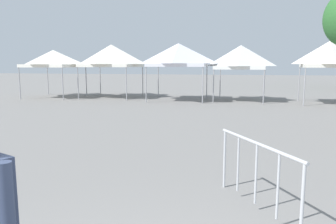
# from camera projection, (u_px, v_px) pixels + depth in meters

# --- Properties ---
(canopy_tent_left_of_center) EXTENTS (3.27, 3.27, 3.18)m
(canopy_tent_left_of_center) POSITION_uv_depth(u_px,v_px,m) (53.00, 59.00, 21.65)
(canopy_tent_left_of_center) COLOR #9E9EA3
(canopy_tent_left_of_center) RESTS_ON ground
(canopy_tent_center) EXTENTS (3.49, 3.49, 3.53)m
(canopy_tent_center) POSITION_uv_depth(u_px,v_px,m) (112.00, 56.00, 21.54)
(canopy_tent_center) COLOR #9E9EA3
(canopy_tent_center) RESTS_ON ground
(canopy_tent_right_of_center) EXTENTS (3.56, 3.56, 3.49)m
(canopy_tent_right_of_center) POSITION_uv_depth(u_px,v_px,m) (179.00, 55.00, 19.73)
(canopy_tent_right_of_center) COLOR #9E9EA3
(canopy_tent_right_of_center) RESTS_ON ground
(canopy_tent_far_left) EXTENTS (3.18, 3.18, 3.36)m
(canopy_tent_far_left) POSITION_uv_depth(u_px,v_px,m) (241.00, 57.00, 19.48)
(canopy_tent_far_left) COLOR #9E9EA3
(canopy_tent_far_left) RESTS_ON ground
(canopy_tent_far_right) EXTENTS (2.92, 2.92, 3.49)m
(canopy_tent_far_right) POSITION_uv_depth(u_px,v_px,m) (329.00, 54.00, 17.87)
(canopy_tent_far_right) COLOR #9E9EA3
(canopy_tent_far_right) RESTS_ON ground
(crowd_barrier_by_lift) EXTENTS (1.11, 1.83, 1.08)m
(crowd_barrier_by_lift) POSITION_uv_depth(u_px,v_px,m) (256.00, 163.00, 4.81)
(crowd_barrier_by_lift) COLOR #B7BABF
(crowd_barrier_by_lift) RESTS_ON ground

